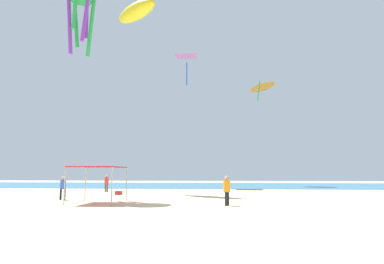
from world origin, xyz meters
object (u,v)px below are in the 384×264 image
at_px(cooler_box, 119,193).
at_px(canopy_tent, 98,168).
at_px(kite_delta_orange, 262,85).
at_px(person_leftmost, 227,188).
at_px(kite_inflatable_yellow, 136,11).
at_px(person_central, 107,182).
at_px(kite_diamond_pink, 187,58).
at_px(person_near_tent, 63,186).

bearing_deg(cooler_box, canopy_tent, -82.09).
bearing_deg(kite_delta_orange, person_leftmost, -165.91).
bearing_deg(kite_inflatable_yellow, canopy_tent, 134.75).
distance_m(person_leftmost, person_central, 16.94).
xyz_separation_m(person_leftmost, kite_diamond_pink, (-4.84, 24.31, 16.24)).
height_order(canopy_tent, kite_diamond_pink, kite_diamond_pink).
bearing_deg(person_leftmost, person_central, -117.29).
bearing_deg(person_leftmost, kite_diamond_pink, -148.08).
height_order(kite_inflatable_yellow, kite_delta_orange, kite_inflatable_yellow).
distance_m(person_near_tent, kite_diamond_pink, 27.48).
bearing_deg(kite_diamond_pink, cooler_box, 73.90).
xyz_separation_m(person_central, kite_diamond_pink, (6.51, 11.73, 16.25)).
height_order(cooler_box, kite_diamond_pink, kite_diamond_pink).
bearing_deg(kite_inflatable_yellow, person_leftmost, 163.52).
xyz_separation_m(kite_diamond_pink, kite_delta_orange, (10.62, 5.88, -2.46)).
height_order(cooler_box, kite_delta_orange, kite_delta_orange).
bearing_deg(person_leftmost, kite_delta_orange, -170.19).
relative_size(canopy_tent, kite_inflatable_yellow, 0.52).
xyz_separation_m(canopy_tent, kite_inflatable_yellow, (-1.14, 12.38, 16.40)).
bearing_deg(kite_inflatable_yellow, person_central, 56.13).
relative_size(person_leftmost, person_central, 1.01).
height_order(person_near_tent, kite_diamond_pink, kite_diamond_pink).
height_order(person_leftmost, person_central, person_leftmost).
bearing_deg(cooler_box, person_near_tent, -111.11).
distance_m(person_leftmost, kite_inflatable_yellow, 23.74).
distance_m(person_near_tent, cooler_box, 6.04).
relative_size(person_leftmost, kite_diamond_pink, 0.39).
distance_m(person_near_tent, kite_inflatable_yellow, 20.43).
height_order(kite_inflatable_yellow, kite_diamond_pink, kite_inflatable_yellow).
distance_m(person_leftmost, kite_delta_orange, 33.69).
relative_size(canopy_tent, cooler_box, 5.27).
height_order(person_central, kite_inflatable_yellow, kite_inflatable_yellow).
relative_size(person_leftmost, kite_inflatable_yellow, 0.28).
bearing_deg(kite_inflatable_yellow, kite_diamond_pink, -71.03).
xyz_separation_m(person_near_tent, person_leftmost, (11.06, -3.07, 0.05)).
relative_size(kite_inflatable_yellow, kite_diamond_pink, 1.39).
xyz_separation_m(cooler_box, kite_diamond_pink, (4.07, 15.65, 17.03)).
relative_size(canopy_tent, kite_delta_orange, 0.60).
distance_m(person_central, kite_diamond_pink, 21.07).
bearing_deg(kite_inflatable_yellow, person_near_tent, 117.91).
bearing_deg(person_near_tent, kite_diamond_pink, -104.09).
xyz_separation_m(person_central, cooler_box, (2.44, -3.92, -0.78)).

